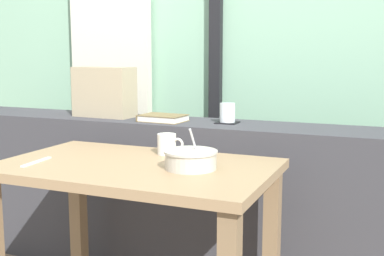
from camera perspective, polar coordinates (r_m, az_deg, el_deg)
outdoor_backdrop at (r=3.00m, az=4.87°, el=14.09°), size 4.80×0.08×2.80m
curtain_left_panel at (r=3.24m, az=-9.48°, el=10.94°), size 0.56×0.06×2.50m
window_divider_post at (r=2.95m, az=2.79°, el=12.25°), size 0.07×0.05×2.60m
dark_console_ledge at (r=2.48m, az=-0.16°, el=-8.26°), size 2.80×0.35×0.78m
breakfast_table at (r=1.89m, az=-6.51°, el=-7.78°), size 1.03×0.63×0.71m
coaster_square at (r=2.35m, az=4.12°, el=0.64°), size 0.10×0.10×0.00m
juice_glass at (r=2.34m, az=4.13°, el=1.69°), size 0.07×0.07×0.09m
closed_book at (r=2.41m, az=-3.42°, el=1.17°), size 0.23×0.17×0.03m
throw_pillow at (r=2.61m, az=-10.15°, el=4.14°), size 0.33×0.16×0.26m
soup_bowl at (r=1.76m, az=-0.14°, el=-3.69°), size 0.19×0.19×0.15m
fork_utensil at (r=1.95m, az=-17.60°, el=-3.76°), size 0.03×0.17×0.01m
ceramic_mug at (r=2.01m, az=-2.90°, el=-1.88°), size 0.11×0.08×0.08m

